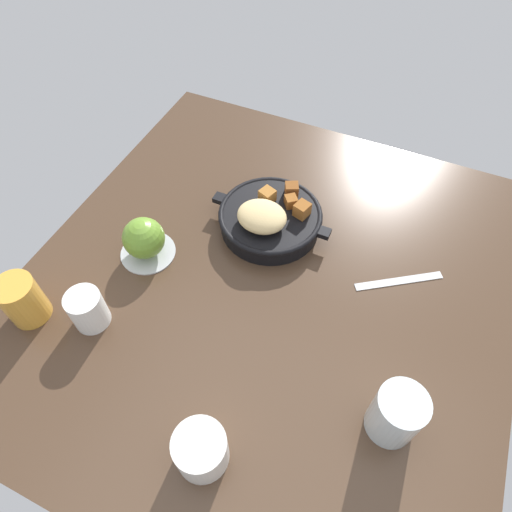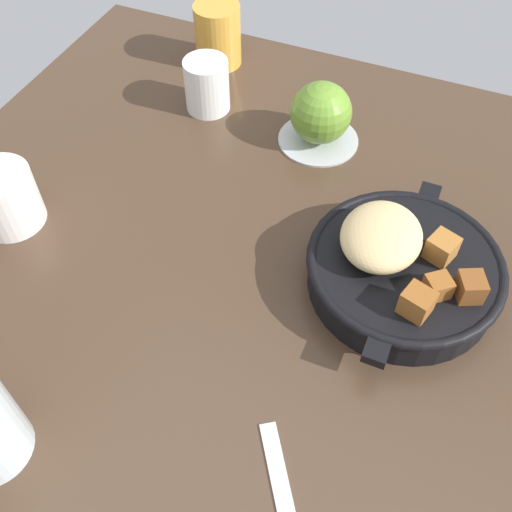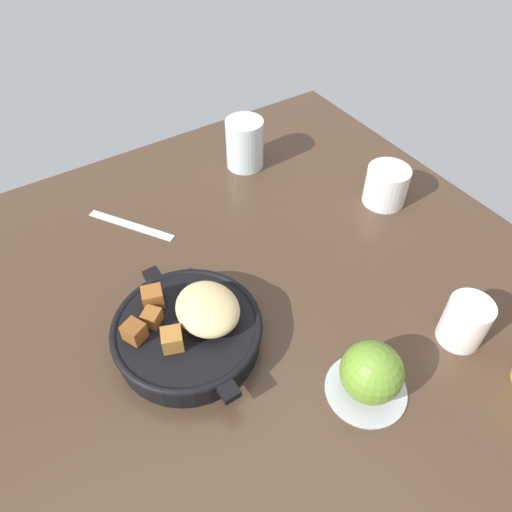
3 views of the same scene
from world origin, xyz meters
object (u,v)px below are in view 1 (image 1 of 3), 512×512
(butter_knife, at_px, (399,281))
(red_apple, at_px, (144,238))
(water_glass_tall, at_px, (396,414))
(white_creamer_pitcher, at_px, (88,309))
(ceramic_mug_white, at_px, (201,450))
(juice_glass_amber, at_px, (22,300))
(cast_iron_skillet, at_px, (270,218))

(butter_knife, bearing_deg, red_apple, -17.70)
(red_apple, height_order, butter_knife, red_apple)
(water_glass_tall, distance_m, white_creamer_pitcher, 0.54)
(ceramic_mug_white, xyz_separation_m, juice_glass_amber, (0.41, -0.09, 0.01))
(ceramic_mug_white, bearing_deg, water_glass_tall, -146.62)
(white_creamer_pitcher, bearing_deg, water_glass_tall, -176.15)
(cast_iron_skillet, bearing_deg, red_apple, 39.34)
(white_creamer_pitcher, height_order, juice_glass_amber, juice_glass_amber)
(cast_iron_skillet, distance_m, juice_glass_amber, 0.49)
(water_glass_tall, relative_size, white_creamer_pitcher, 1.34)
(red_apple, height_order, white_creamer_pitcher, red_apple)
(water_glass_tall, xyz_separation_m, juice_glass_amber, (0.65, 0.07, -0.00))
(juice_glass_amber, bearing_deg, cast_iron_skillet, -130.65)
(butter_knife, bearing_deg, white_creamer_pitcher, -1.34)
(ceramic_mug_white, bearing_deg, juice_glass_amber, -12.57)
(cast_iron_skillet, height_order, white_creamer_pitcher, cast_iron_skillet)
(cast_iron_skillet, bearing_deg, ceramic_mug_white, 100.72)
(butter_knife, height_order, white_creamer_pitcher, white_creamer_pitcher)
(cast_iron_skillet, xyz_separation_m, red_apple, (0.20, 0.16, 0.02))
(butter_knife, height_order, water_glass_tall, water_glass_tall)
(white_creamer_pitcher, distance_m, ceramic_mug_white, 0.32)
(cast_iron_skillet, relative_size, white_creamer_pitcher, 3.40)
(butter_knife, distance_m, juice_glass_amber, 0.70)
(water_glass_tall, height_order, juice_glass_amber, water_glass_tall)
(water_glass_tall, xyz_separation_m, ceramic_mug_white, (0.25, 0.16, -0.01))
(red_apple, xyz_separation_m, juice_glass_amber, (0.12, 0.21, -0.00))
(cast_iron_skillet, relative_size, ceramic_mug_white, 3.24)
(water_glass_tall, distance_m, juice_glass_amber, 0.66)
(juice_glass_amber, bearing_deg, white_creamer_pitcher, -162.73)
(red_apple, relative_size, juice_glass_amber, 0.89)
(cast_iron_skillet, height_order, red_apple, red_apple)
(white_creamer_pitcher, bearing_deg, ceramic_mug_white, 156.97)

